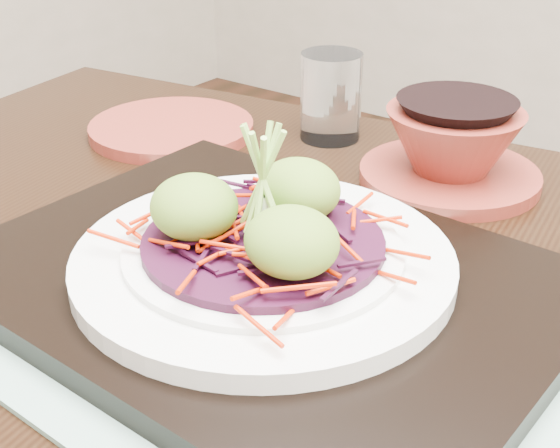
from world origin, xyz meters
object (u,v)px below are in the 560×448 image
Objects in this scene: serving_tray at (264,282)px; white_plate at (263,260)px; dining_table at (322,393)px; terracotta_side_plate at (172,128)px; water_glass at (331,97)px; terracotta_bowl_set at (452,151)px.

white_plate reaches higher than serving_tray.
white_plate is (-0.00, -0.00, 0.02)m from serving_tray.
dining_table is at bearing 38.64° from white_plate.
water_glass reaches higher than terracotta_side_plate.
white_plate is 1.39× the size of terracotta_bowl_set.
terracotta_bowl_set is at bearing 85.97° from white_plate.
serving_tray is 0.27m from terracotta_bowl_set.
dining_table is at bearing -86.10° from terracotta_bowl_set.
terracotta_bowl_set reaches higher than white_plate.
terracotta_bowl_set is at bearing 12.30° from terracotta_side_plate.
water_glass is at bearing 117.00° from serving_tray.
terracotta_side_plate is 0.92× the size of terracotta_bowl_set.
white_plate is 0.27m from terracotta_bowl_set.
terracotta_side_plate is at bearing -167.70° from terracotta_bowl_set.
white_plate reaches higher than dining_table.
dining_table is 0.13m from white_plate.
water_glass is (-0.14, 0.30, 0.03)m from serving_tray.
serving_tray is 0.35m from terracotta_side_plate.
white_plate is 0.33m from water_glass.
terracotta_side_plate is 1.93× the size of water_glass.
serving_tray is 0.02m from white_plate.
dining_table is at bearing 40.71° from serving_tray.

